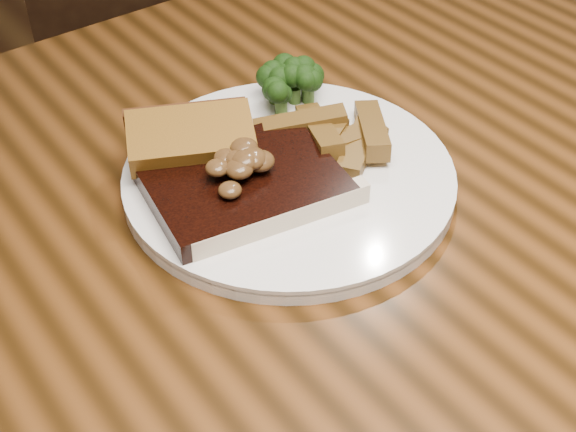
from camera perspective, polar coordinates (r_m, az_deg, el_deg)
name	(u,v)px	position (r m, az deg, el deg)	size (l,w,h in m)	color
dining_table	(293,314)	(0.75, 0.39, -7.00)	(1.60, 0.90, 0.75)	#502C10
chair_far	(186,138)	(1.33, -7.23, 5.50)	(0.50, 0.50, 0.81)	black
plate	(289,179)	(0.73, 0.07, 2.66)	(0.30, 0.30, 0.01)	white
steak	(243,185)	(0.70, -3.22, 2.23)	(0.16, 0.12, 0.02)	black
steak_bone	(281,221)	(0.67, -0.52, -0.35)	(0.16, 0.02, 0.02)	beige
mushroom_pile	(245,161)	(0.68, -3.09, 3.94)	(0.07, 0.07, 0.03)	#523419
garlic_bread	(193,156)	(0.74, -6.80, 4.28)	(0.11, 0.06, 0.02)	brown
potato_wedges	(334,137)	(0.76, 3.28, 5.66)	(0.11, 0.11, 0.02)	brown
broccoli_cluster	(295,88)	(0.81, 0.48, 9.08)	(0.07, 0.07, 0.04)	#16330B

